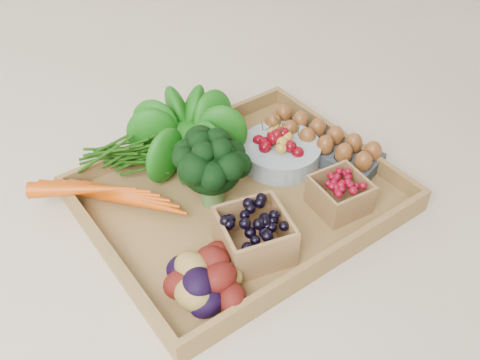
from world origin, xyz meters
TOP-DOWN VIEW (x-y plane):
  - ground at (0.00, 0.00)m, footprint 4.00×4.00m
  - tray at (0.00, 0.00)m, footprint 0.55×0.45m
  - carrots at (-0.19, 0.11)m, footprint 0.21×0.15m
  - lettuce at (-0.02, 0.15)m, footprint 0.15×0.15m
  - broccoli at (-0.05, 0.02)m, footprint 0.14×0.14m
  - cherry_bowl at (0.13, 0.04)m, footprint 0.16×0.16m
  - egg_carton at (0.22, 0.01)m, footprint 0.16×0.27m
  - potatoes at (-0.17, -0.14)m, footprint 0.16×0.16m
  - punnet_blackberry at (-0.06, -0.12)m, footprint 0.14×0.14m
  - punnet_raspberry at (0.13, -0.13)m, footprint 0.10×0.10m

SIDE VIEW (x-z plane):
  - ground at x=0.00m, z-range 0.00..0.00m
  - tray at x=0.00m, z-range 0.00..0.01m
  - egg_carton at x=0.22m, z-range 0.01..0.04m
  - cherry_bowl at x=0.13m, z-range 0.01..0.06m
  - carrots at x=-0.19m, z-range 0.01..0.06m
  - punnet_raspberry at x=0.13m, z-range 0.01..0.08m
  - punnet_blackberry at x=-0.06m, z-range 0.01..0.09m
  - potatoes at x=-0.17m, z-range 0.01..0.11m
  - broccoli at x=-0.05m, z-range 0.02..0.13m
  - lettuce at x=-0.02m, z-range 0.02..0.17m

